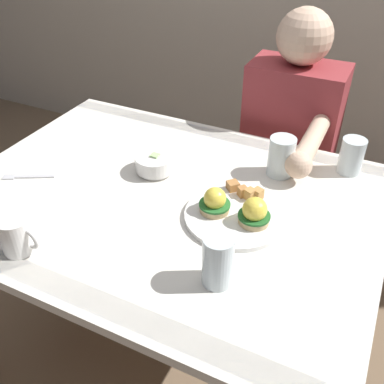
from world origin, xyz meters
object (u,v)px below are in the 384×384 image
object	(u,v)px
water_glass_near	(281,159)
water_glass_far	(218,264)
water_glass_extra	(351,158)
fork	(25,177)
dining_table	(166,224)
diner_person	(288,144)
eggs_benedict_plate	(236,211)
fruit_bowl	(155,163)
coffee_mug	(17,234)

from	to	relation	value
water_glass_near	water_glass_far	xyz separation A→B (m)	(0.00, -0.49, 0.00)
water_glass_far	water_glass_extra	size ratio (longest dim) A/B	1.16
water_glass_extra	water_glass_far	bearing A→B (deg)	-107.48
fork	dining_table	bearing A→B (deg)	13.78
fork	diner_person	xyz separation A→B (m)	(0.63, 0.70, -0.09)
water_glass_far	water_glass_extra	bearing A→B (deg)	72.52
fork	diner_person	bearing A→B (deg)	48.37
water_glass_far	water_glass_near	bearing A→B (deg)	90.21
eggs_benedict_plate	diner_person	world-z (taller)	diner_person
water_glass_far	diner_person	world-z (taller)	diner_person
water_glass_near	eggs_benedict_plate	bearing A→B (deg)	-99.26
fruit_bowl	fork	xyz separation A→B (m)	(-0.34, -0.20, -0.03)
fruit_bowl	fork	distance (m)	0.39
diner_person	water_glass_far	bearing A→B (deg)	-85.91
dining_table	diner_person	size ratio (longest dim) A/B	1.05
eggs_benedict_plate	water_glass_near	distance (m)	0.26
fruit_bowl	coffee_mug	bearing A→B (deg)	-105.44
fruit_bowl	water_glass_extra	xyz separation A→B (m)	(0.53, 0.26, 0.02)
fruit_bowl	coffee_mug	world-z (taller)	coffee_mug
water_glass_near	diner_person	distance (m)	0.38
coffee_mug	water_glass_extra	distance (m)	0.96
dining_table	water_glass_far	bearing A→B (deg)	-41.63
eggs_benedict_plate	coffee_mug	world-z (taller)	coffee_mug
dining_table	eggs_benedict_plate	world-z (taller)	eggs_benedict_plate
water_glass_near	water_glass_extra	xyz separation A→B (m)	(0.19, 0.11, -0.00)
fruit_bowl	water_glass_near	bearing A→B (deg)	24.26
coffee_mug	water_glass_far	bearing A→B (deg)	13.52
water_glass_far	fork	bearing A→B (deg)	169.32
coffee_mug	fork	world-z (taller)	coffee_mug
water_glass_far	water_glass_extra	xyz separation A→B (m)	(0.19, 0.59, -0.01)
coffee_mug	water_glass_far	size ratio (longest dim) A/B	0.87
eggs_benedict_plate	diner_person	distance (m)	0.62
dining_table	coffee_mug	size ratio (longest dim) A/B	10.76
eggs_benedict_plate	coffee_mug	size ratio (longest dim) A/B	2.42
dining_table	fork	bearing A→B (deg)	-166.22
water_glass_far	water_glass_extra	world-z (taller)	water_glass_far
fruit_bowl	diner_person	distance (m)	0.59
fruit_bowl	water_glass_extra	bearing A→B (deg)	26.05
fork	water_glass_extra	world-z (taller)	water_glass_extra
eggs_benedict_plate	coffee_mug	bearing A→B (deg)	-141.52
eggs_benedict_plate	water_glass_extra	xyz separation A→B (m)	(0.23, 0.36, 0.03)
diner_person	dining_table	bearing A→B (deg)	-108.64
water_glass_extra	diner_person	xyz separation A→B (m)	(-0.25, 0.24, -0.14)
coffee_mug	water_glass_near	distance (m)	0.76
eggs_benedict_plate	water_glass_far	distance (m)	0.23
eggs_benedict_plate	water_glass_far	world-z (taller)	water_glass_far
coffee_mug	water_glass_far	distance (m)	0.48
fruit_bowl	water_glass_near	size ratio (longest dim) A/B	0.98
water_glass_far	water_glass_extra	distance (m)	0.62
fork	water_glass_far	size ratio (longest dim) A/B	1.14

